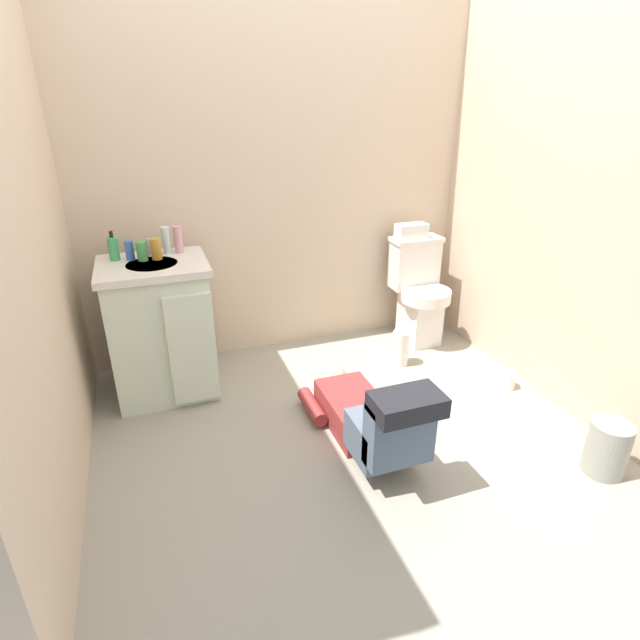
% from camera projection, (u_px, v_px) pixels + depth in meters
% --- Properties ---
extents(ground_plane, '(3.08, 3.16, 0.04)m').
position_uv_depth(ground_plane, '(339.00, 428.00, 2.81)').
color(ground_plane, gray).
extents(wall_back, '(2.74, 0.08, 2.40)m').
position_uv_depth(wall_back, '(278.00, 175.00, 3.27)').
color(wall_back, beige).
rests_on(wall_back, ground_plane).
extents(wall_left, '(0.08, 2.16, 2.40)m').
position_uv_depth(wall_left, '(16.00, 234.00, 1.90)').
color(wall_left, beige).
rests_on(wall_left, ground_plane).
extents(wall_right, '(0.08, 2.16, 2.40)m').
position_uv_depth(wall_right, '(571.00, 191.00, 2.72)').
color(wall_right, beige).
rests_on(wall_right, ground_plane).
extents(toilet, '(0.36, 0.46, 0.75)m').
position_uv_depth(toilet, '(419.00, 292.00, 3.65)').
color(toilet, silver).
rests_on(toilet, ground_plane).
extents(vanity_cabinet, '(0.60, 0.53, 0.82)m').
position_uv_depth(vanity_cabinet, '(161.00, 328.00, 2.97)').
color(vanity_cabinet, beige).
rests_on(vanity_cabinet, ground_plane).
extents(faucet, '(0.02, 0.02, 0.10)m').
position_uv_depth(faucet, '(149.00, 247.00, 2.91)').
color(faucet, silver).
rests_on(faucet, vanity_cabinet).
extents(person_plumber, '(0.39, 1.06, 0.52)m').
position_uv_depth(person_plumber, '(368.00, 416.00, 2.58)').
color(person_plumber, maroon).
rests_on(person_plumber, ground_plane).
extents(tissue_box, '(0.22, 0.11, 0.10)m').
position_uv_depth(tissue_box, '(411.00, 231.00, 3.54)').
color(tissue_box, silver).
rests_on(tissue_box, toilet).
extents(soap_dispenser, '(0.06, 0.06, 0.17)m').
position_uv_depth(soap_dispenser, '(113.00, 248.00, 2.83)').
color(soap_dispenser, '#40A55B').
rests_on(soap_dispenser, vanity_cabinet).
extents(bottle_blue, '(0.05, 0.05, 0.11)m').
position_uv_depth(bottle_blue, '(130.00, 251.00, 2.83)').
color(bottle_blue, '#3962B3').
rests_on(bottle_blue, vanity_cabinet).
extents(bottle_green, '(0.06, 0.06, 0.11)m').
position_uv_depth(bottle_green, '(142.00, 251.00, 2.83)').
color(bottle_green, '#469D4E').
rests_on(bottle_green, vanity_cabinet).
extents(bottle_amber, '(0.06, 0.06, 0.12)m').
position_uv_depth(bottle_amber, '(156.00, 249.00, 2.85)').
color(bottle_amber, '#C2862C').
rests_on(bottle_amber, vanity_cabinet).
extents(bottle_clear, '(0.05, 0.05, 0.16)m').
position_uv_depth(bottle_clear, '(166.00, 240.00, 2.94)').
color(bottle_clear, silver).
rests_on(bottle_clear, vanity_cabinet).
extents(bottle_pink, '(0.05, 0.05, 0.16)m').
position_uv_depth(bottle_pink, '(178.00, 240.00, 2.95)').
color(bottle_pink, '#D49299').
rests_on(bottle_pink, vanity_cabinet).
extents(trash_can, '(0.19, 0.19, 0.27)m').
position_uv_depth(trash_can, '(607.00, 448.00, 2.41)').
color(trash_can, gray).
rests_on(trash_can, ground_plane).
extents(paper_towel_roll, '(0.11, 0.11, 0.24)m').
position_uv_depth(paper_towel_roll, '(400.00, 348.00, 3.39)').
color(paper_towel_roll, white).
rests_on(paper_towel_roll, ground_plane).
extents(toilet_paper_roll, '(0.11, 0.11, 0.10)m').
position_uv_depth(toilet_paper_roll, '(506.00, 380.00, 3.14)').
color(toilet_paper_roll, white).
rests_on(toilet_paper_roll, ground_plane).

